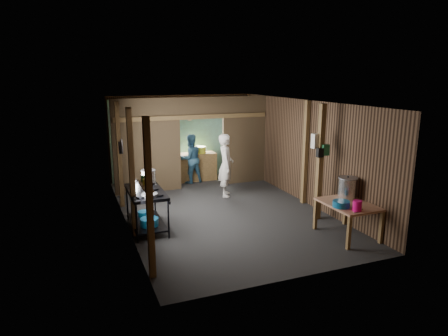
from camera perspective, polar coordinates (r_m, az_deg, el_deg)
name	(u,v)px	position (r m, az deg, el deg)	size (l,w,h in m)	color
floor	(221,210)	(9.63, -0.43, -6.13)	(4.50, 7.00, 0.00)	#2A2A2A
ceiling	(221,102)	(9.10, -0.46, 9.50)	(4.50, 7.00, 0.00)	#4D4845
wall_back	(181,137)	(12.56, -6.15, 4.50)	(4.50, 0.00, 2.60)	brown
wall_front	(301,201)	(6.24, 11.10, -4.69)	(4.50, 0.00, 2.60)	brown
wall_left	(123,166)	(8.75, -14.35, 0.33)	(0.00, 7.00, 2.60)	brown
wall_right	(303,151)	(10.28, 11.37, 2.37)	(0.00, 7.00, 2.60)	brown
partition_left	(147,146)	(11.02, -11.03, 3.11)	(1.85, 0.10, 2.60)	brown
partition_right	(244,140)	(11.87, 2.89, 4.05)	(1.35, 0.10, 2.60)	brown
partition_header	(201,108)	(11.28, -3.28, 8.68)	(1.30, 0.10, 0.60)	brown
turquoise_panel	(182,139)	(12.51, -6.07, 4.23)	(4.40, 0.06, 2.50)	#71C0B9
back_counter	(196,167)	(12.29, -4.02, 0.19)	(1.20, 0.50, 0.85)	olive
wall_clock	(190,118)	(12.46, -4.98, 7.23)	(0.20, 0.20, 0.03)	white
post_left_a	(149,200)	(6.27, -10.70, -4.56)	(0.10, 0.12, 2.60)	olive
post_left_b	(132,174)	(7.99, -13.13, -0.82)	(0.10, 0.12, 2.60)	olive
post_left_c	(119,155)	(9.93, -14.82, 1.80)	(0.10, 0.12, 2.60)	olive
post_right	(305,153)	(10.08, 11.64, 2.14)	(0.10, 0.12, 2.60)	olive
post_free	(320,163)	(9.00, 13.64, 0.72)	(0.12, 0.12, 2.60)	olive
cross_beam	(194,117)	(11.18, -4.41, 7.33)	(4.40, 0.12, 0.12)	olive
pan_lid_big	(122,146)	(9.08, -14.54, 3.03)	(0.34, 0.34, 0.03)	gray
pan_lid_small	(120,148)	(9.49, -14.81, 2.83)	(0.30, 0.30, 0.03)	black
wall_shelf	(145,186)	(6.72, -11.29, -2.49)	(0.14, 0.80, 0.03)	olive
jar_white	(148,186)	(6.47, -10.92, -2.50)	(0.07, 0.07, 0.10)	white
jar_yellow	(145,182)	(6.71, -11.31, -1.96)	(0.08, 0.08, 0.10)	gold
jar_green	(143,179)	(6.92, -11.64, -1.51)	(0.06, 0.06, 0.10)	#21703E
bag_white	(317,141)	(8.95, 13.25, 3.80)	(0.22, 0.15, 0.32)	white
bag_green	(325,150)	(8.94, 14.33, 2.56)	(0.16, 0.12, 0.24)	#21703E
bag_black	(320,153)	(8.85, 13.65, 2.16)	(0.14, 0.10, 0.20)	black
gas_range	(147,210)	(8.54, -11.09, -5.93)	(0.74, 1.44, 0.85)	black
prep_table	(347,220)	(8.43, 17.32, -7.12)	(0.85, 1.17, 0.69)	tan
stove_pot_large	(149,177)	(8.91, -10.81, -1.29)	(0.32, 0.32, 0.32)	silver
stove_pot_med	(137,187)	(8.34, -12.37, -2.69)	(0.27, 0.27, 0.24)	silver
stove_saucepan	(134,184)	(8.75, -12.79, -2.27)	(0.16, 0.16, 0.10)	silver
frying_pan	(150,195)	(7.99, -10.67, -3.83)	(0.32, 0.54, 0.07)	gray
blue_tub_front	(149,222)	(8.37, -10.72, -7.64)	(0.38, 0.38, 0.16)	#136191
blue_tub_back	(144,214)	(8.94, -11.45, -6.47)	(0.27, 0.27, 0.11)	#136191
stock_pot	(347,188)	(8.61, 17.35, -2.80)	(0.40, 0.40, 0.46)	silver
wash_basin	(341,204)	(8.04, 16.54, -4.99)	(0.33, 0.33, 0.12)	#136191
pink_bucket	(357,206)	(7.89, 18.64, -5.18)	(0.17, 0.17, 0.20)	#F80B76
knife	(358,211)	(7.91, 18.76, -5.88)	(0.30, 0.04, 0.01)	silver
yellow_tub	(200,150)	(12.22, -3.47, 2.65)	(0.37, 0.37, 0.20)	gold
cook	(226,165)	(10.57, 0.27, 0.40)	(0.61, 0.40, 1.69)	white
worker_back	(190,159)	(11.94, -4.86, 1.34)	(0.72, 0.56, 1.48)	#305D7A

